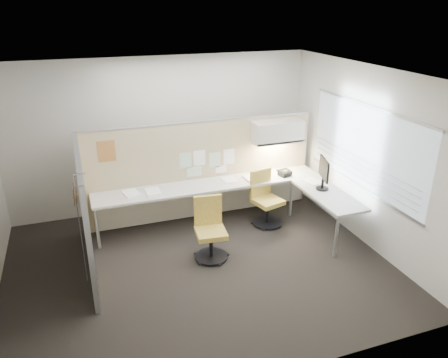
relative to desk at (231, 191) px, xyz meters
name	(u,v)px	position (x,y,z in m)	size (l,w,h in m)	color
floor	(199,266)	(-0.93, -1.13, -0.61)	(5.50, 4.50, 0.01)	black
ceiling	(194,75)	(-0.93, -1.13, 2.20)	(5.50, 4.50, 0.01)	white
wall_back	(162,135)	(-0.93, 1.12, 0.80)	(5.50, 0.02, 2.80)	beige
wall_front	(265,267)	(-0.93, -3.38, 0.80)	(5.50, 0.02, 2.80)	beige
wall_right	(365,157)	(1.82, -1.13, 0.80)	(0.02, 4.50, 2.80)	beige
window_pane	(365,148)	(1.79, -1.13, 0.95)	(0.01, 2.80, 1.30)	#939FAB
partition_back	(202,170)	(-0.38, 0.47, 0.27)	(4.10, 0.06, 1.75)	tan
partition_left	(85,214)	(-2.43, -0.63, 0.27)	(0.06, 2.20, 1.75)	tan
desk	(231,191)	(0.00, 0.00, 0.00)	(4.00, 2.07, 0.73)	beige
overhead_bin	(277,132)	(0.97, 0.26, 0.91)	(0.90, 0.36, 0.38)	beige
task_light_strip	(277,143)	(0.97, 0.26, 0.70)	(0.60, 0.06, 0.02)	#FFEABF
pinned_papers	(207,162)	(-0.30, 0.44, 0.43)	(1.01, 0.00, 0.47)	#8CBF8C
poster	(107,151)	(-1.98, 0.44, 0.82)	(0.28, 0.00, 0.35)	orange
chair_left	(210,231)	(-0.68, -0.92, -0.16)	(0.50, 0.51, 0.95)	black
chair_right	(265,200)	(0.55, -0.21, -0.15)	(0.55, 0.56, 0.96)	black
monitor	(324,172)	(1.37, -0.70, 0.44)	(0.21, 0.50, 0.54)	black
phone	(285,173)	(1.05, 0.07, 0.18)	(0.25, 0.23, 0.12)	black
stapler	(255,173)	(0.57, 0.28, 0.15)	(0.14, 0.04, 0.05)	black
tape_dispenser	(265,175)	(0.72, 0.16, 0.16)	(0.10, 0.06, 0.06)	black
coat_hook	(76,203)	(-2.51, -1.39, 0.80)	(0.18, 0.49, 1.45)	silver
paper_stack_0	(131,193)	(-1.68, 0.18, 0.14)	(0.23, 0.30, 0.03)	white
paper_stack_1	(153,192)	(-1.33, 0.13, 0.14)	(0.23, 0.30, 0.02)	white
paper_stack_2	(229,180)	(0.04, 0.21, 0.13)	(0.23, 0.30, 0.01)	white
paper_stack_3	(252,178)	(0.43, 0.12, 0.14)	(0.23, 0.30, 0.03)	white
paper_stack_4	(312,182)	(1.37, -0.37, 0.14)	(0.23, 0.30, 0.02)	white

